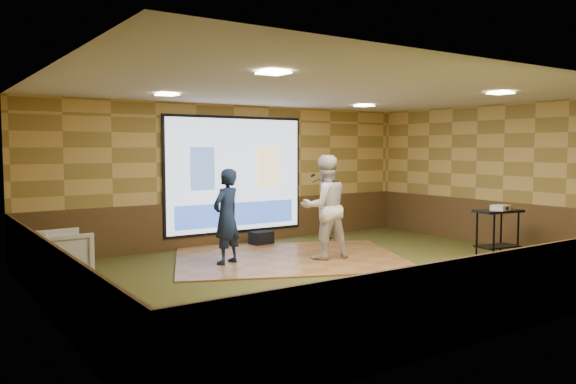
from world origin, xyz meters
TOP-DOWN VIEW (x-y plane):
  - ground at (0.00, 0.00)m, footprint 9.00×9.00m
  - room_shell at (0.00, 0.00)m, footprint 9.04×7.04m
  - wainscot_back at (0.00, 3.48)m, footprint 9.00×0.04m
  - wainscot_front at (0.00, -3.48)m, footprint 9.00×0.04m
  - wainscot_left at (-4.48, 0.00)m, footprint 0.04×7.00m
  - wainscot_right at (4.48, 0.00)m, footprint 0.04×7.00m
  - projector_screen at (0.00, 3.44)m, footprint 3.32×0.06m
  - downlight_nw at (-2.20, 1.80)m, footprint 0.32×0.32m
  - downlight_ne at (2.20, 1.80)m, footprint 0.32×0.32m
  - downlight_sw at (-2.20, -1.50)m, footprint 0.32×0.32m
  - downlight_se at (2.20, -1.50)m, footprint 0.32×0.32m
  - dance_floor at (0.01, 1.42)m, footprint 5.10×4.59m
  - player_left at (-1.24, 1.54)m, footprint 0.73×0.62m
  - player_right at (0.49, 0.95)m, footprint 1.04×0.88m
  - av_table at (3.28, -0.76)m, footprint 0.88×0.46m
  - projector at (3.22, -0.85)m, footprint 0.34×0.30m
  - mic_stand at (2.01, 2.88)m, footprint 0.59×0.24m
  - banquet_chair at (-3.88, 2.19)m, footprint 0.89×0.86m
  - duffel_bag at (0.35, 2.96)m, footprint 0.50×0.36m

SIDE VIEW (x-z plane):
  - ground at x=0.00m, z-range 0.00..0.00m
  - dance_floor at x=0.01m, z-range 0.00..0.03m
  - duffel_bag at x=0.35m, z-range 0.00..0.29m
  - banquet_chair at x=-3.88m, z-range 0.00..0.77m
  - wainscot_back at x=0.00m, z-range 0.00..0.95m
  - wainscot_front at x=0.00m, z-range 0.00..0.95m
  - wainscot_left at x=-4.48m, z-range 0.00..0.95m
  - wainscot_right at x=4.48m, z-range 0.00..0.95m
  - mic_stand at x=2.01m, z-range -0.26..1.24m
  - av_table at x=3.28m, z-range 0.18..1.10m
  - player_left at x=-1.24m, z-range 0.03..1.72m
  - projector at x=3.22m, z-range 0.92..1.02m
  - player_right at x=0.49m, z-range 0.03..1.95m
  - projector_screen at x=0.00m, z-range 0.21..2.73m
  - room_shell at x=0.00m, z-range 0.58..3.60m
  - downlight_nw at x=-2.20m, z-range 2.96..2.98m
  - downlight_ne at x=2.20m, z-range 2.96..2.98m
  - downlight_sw at x=-2.20m, z-range 2.96..2.98m
  - downlight_se at x=2.20m, z-range 2.96..2.98m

